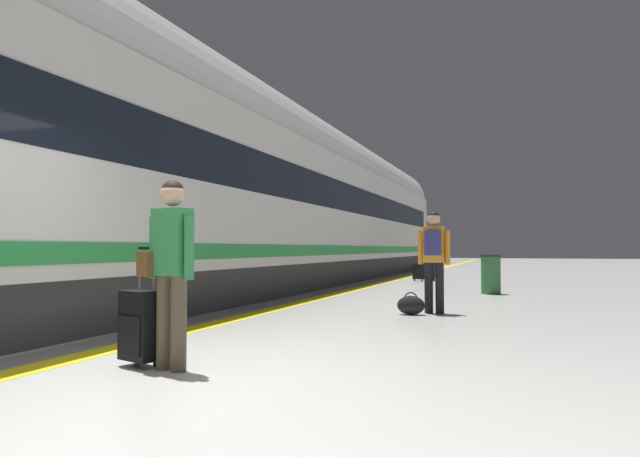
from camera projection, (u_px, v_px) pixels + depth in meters
The scene contains 13 objects.
ground_plane at pixel (156, 373), 4.92m from camera, with size 120.00×120.00×0.00m, color silver.
safety_line_strip at pixel (353, 290), 14.73m from camera, with size 0.36×80.00×0.01m, color yellow.
tactile_edge_band at pixel (341, 289), 14.83m from camera, with size 0.60×80.00×0.01m, color slate.
high_speed_train at pixel (260, 190), 14.50m from camera, with size 2.94×36.49×4.97m.
traveller_foreground at pixel (170, 260), 5.06m from camera, with size 0.54×0.30×1.65m.
rolling_suitcase_foreground at pixel (140, 325), 5.19m from camera, with size 0.43×0.33×1.07m.
passenger_near at pixel (434, 252), 9.44m from camera, with size 0.52×0.33×1.66m.
duffel_bag_near at pixel (411, 305), 9.22m from camera, with size 0.44×0.26×0.36m.
passenger_mid at pixel (431, 251), 21.35m from camera, with size 0.46×0.38×1.59m.
duffel_bag_mid at pixel (422, 273), 21.28m from camera, with size 0.44×0.26×0.36m.
passenger_far at pixel (430, 252), 18.88m from camera, with size 0.48×0.25×1.58m.
suitcase_far at pixel (419, 271), 18.75m from camera, with size 0.43×0.34×0.57m.
waste_bin at pixel (491, 274), 13.43m from camera, with size 0.46×0.46×0.91m.
Camera 1 is at (2.93, -4.23, 1.05)m, focal length 32.73 mm.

